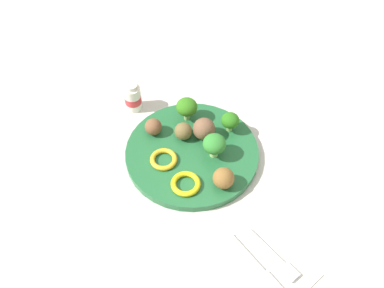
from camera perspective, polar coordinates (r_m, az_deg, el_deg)
ground_plane at (r=0.88m, az=0.00°, el=-1.50°), size 4.00×4.00×0.00m
plate at (r=0.88m, az=0.00°, el=-1.18°), size 0.28×0.28×0.02m
broccoli_floret_near_rim at (r=0.84m, az=3.10°, el=-0.04°), size 0.05×0.05×0.05m
broccoli_floret_center at (r=0.89m, az=5.17°, el=3.30°), size 0.04×0.04×0.05m
broccoli_floret_front_left at (r=0.90m, az=-0.73°, el=5.08°), size 0.05×0.05×0.06m
meatball_front_left at (r=0.88m, az=-1.20°, el=1.77°), size 0.04×0.04×0.04m
meatball_front_right at (r=0.88m, az=1.65°, el=2.09°), size 0.05×0.05×0.05m
meatball_center at (r=0.80m, az=4.08°, el=-4.86°), size 0.04×0.04×0.04m
meatball_mid_left at (r=0.89m, az=-5.33°, el=2.37°), size 0.04×0.04×0.04m
pepper_ring_front_left at (r=0.85m, az=-3.92°, el=-2.11°), size 0.07×0.07×0.01m
pepper_ring_back_left at (r=0.81m, az=-0.87°, el=-5.48°), size 0.08×0.08×0.01m
napkin at (r=0.76m, az=9.70°, el=-15.51°), size 0.18×0.13×0.01m
fork at (r=0.77m, az=11.13°, el=-14.91°), size 0.12×0.03×0.01m
knife at (r=0.75m, az=9.16°, el=-16.58°), size 0.15×0.02×0.01m
yogurt_bottle at (r=0.96m, az=-8.12°, el=6.31°), size 0.04×0.04×0.07m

